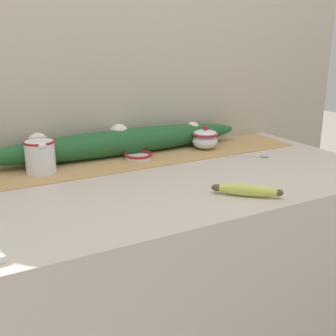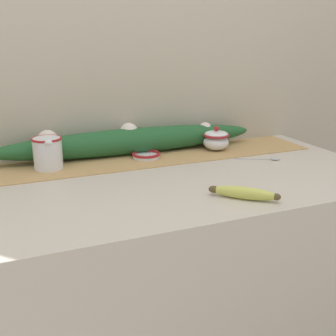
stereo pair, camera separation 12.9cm
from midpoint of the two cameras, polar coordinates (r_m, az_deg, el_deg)
name	(u,v)px [view 1 (the left image)]	position (r m, az deg, el deg)	size (l,w,h in m)	color
countertop	(160,303)	(1.57, -3.60, -17.89)	(1.50, 0.74, 0.94)	beige
back_wall	(111,84)	(1.65, -9.96, 11.14)	(2.30, 0.04, 2.40)	#B7AD99
table_runner	(129,160)	(1.56, -7.61, 1.05)	(1.38, 0.25, 0.00)	tan
cream_pitcher	(40,155)	(1.47, -19.39, 1.59)	(0.10, 0.12, 0.11)	white
sugar_bowl	(205,139)	(1.69, 2.87, 3.96)	(0.10, 0.10, 0.10)	white
small_dish	(138,156)	(1.57, -6.40, 1.64)	(0.11, 0.11, 0.02)	white
banana	(247,190)	(1.21, 7.64, -3.04)	(0.17, 0.15, 0.04)	#CCD156
spoon	(261,156)	(1.61, 10.22, 1.57)	(0.15, 0.09, 0.01)	#B7B7BC
poinsettia_garland	(120,142)	(1.62, -8.85, 3.50)	(1.05, 0.11, 0.12)	#235B2D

